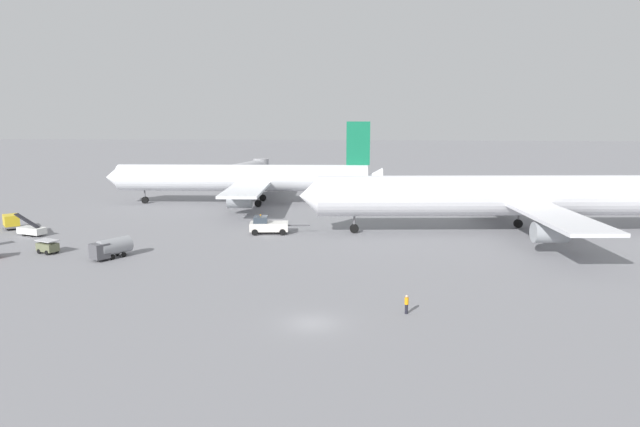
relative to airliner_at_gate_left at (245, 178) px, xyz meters
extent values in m
plane|color=gray|center=(17.27, -62.07, -4.91)|extent=(600.00, 600.00, 0.00)
cylinder|color=white|center=(-0.55, -0.02, 0.10)|extent=(47.42, 6.36, 4.99)
cone|color=white|center=(-25.39, -0.74, 0.10)|extent=(2.93, 4.67, 4.59)
cone|color=white|center=(24.08, 0.70, 0.10)|extent=(3.71, 4.09, 3.99)
cube|color=white|center=(1.81, 0.05, -0.64)|extent=(7.60, 41.33, 0.44)
cube|color=white|center=(21.59, 0.63, 0.60)|extent=(3.58, 13.09, 0.28)
cube|color=#14724C|center=(21.29, 0.62, 6.63)|extent=(4.41, 0.49, 8.07)
cylinder|color=#999EA3|center=(0.48, 11.54, -2.44)|extent=(4.27, 2.72, 2.60)
cylinder|color=#999EA3|center=(1.15, -11.50, -2.44)|extent=(4.27, 2.72, 2.60)
cylinder|color=slate|center=(2.91, -3.32, -3.20)|extent=(0.28, 0.28, 2.12)
cylinder|color=black|center=(2.91, -3.32, -4.26)|extent=(1.32, 0.59, 1.30)
cylinder|color=slate|center=(2.71, 3.48, -3.20)|extent=(0.28, 0.28, 2.12)
cylinder|color=black|center=(2.71, 3.48, -4.26)|extent=(1.32, 0.59, 1.30)
cylinder|color=slate|center=(-19.46, -0.57, -3.20)|extent=(0.28, 0.28, 2.12)
cylinder|color=black|center=(-19.46, -0.57, -4.26)|extent=(1.32, 0.59, 1.30)
cylinder|color=silver|center=(42.19, -23.81, 0.57)|extent=(54.12, 9.89, 5.84)
cone|color=silver|center=(14.16, -25.93, 0.57)|extent=(3.20, 5.57, 5.37)
cube|color=silver|center=(44.87, -23.60, -0.31)|extent=(9.91, 47.13, 0.44)
cylinder|color=#999EA3|center=(42.89, -10.62, -2.11)|extent=(4.38, 2.91, 2.60)
cylinder|color=#999EA3|center=(44.87, -36.74, -2.11)|extent=(4.38, 2.91, 2.60)
cylinder|color=slate|center=(46.13, -26.92, -3.16)|extent=(0.28, 0.28, 2.20)
cylinder|color=black|center=(46.13, -26.92, -4.26)|extent=(1.34, 0.65, 1.30)
cylinder|color=slate|center=(45.61, -20.14, -3.16)|extent=(0.28, 0.28, 2.20)
cylinder|color=black|center=(45.61, -20.14, -4.26)|extent=(1.34, 0.65, 1.30)
cylinder|color=slate|center=(20.72, -25.43, -3.16)|extent=(0.28, 0.28, 2.20)
cylinder|color=black|center=(20.72, -25.43, -4.26)|extent=(1.34, 0.65, 1.30)
cube|color=white|center=(8.38, -26.43, -3.87)|extent=(5.72, 3.33, 1.18)
cube|color=#333D47|center=(7.18, -26.54, -2.83)|extent=(2.17, 2.45, 0.90)
cylinder|color=#4C4C51|center=(12.70, -26.04, -3.75)|extent=(3.21, 0.49, 0.20)
sphere|color=orange|center=(7.18, -26.54, -2.20)|extent=(0.24, 0.24, 0.24)
cylinder|color=black|center=(6.54, -28.03, -4.46)|extent=(0.92, 0.38, 0.90)
cylinder|color=black|center=(6.28, -25.19, -4.46)|extent=(0.92, 0.38, 0.90)
cylinder|color=black|center=(10.47, -27.67, -4.46)|extent=(0.92, 0.38, 0.90)
cylinder|color=black|center=(10.22, -24.84, -4.46)|extent=(0.92, 0.38, 0.90)
cube|color=#666B4C|center=(-17.52, -39.93, -4.11)|extent=(2.99, 2.47, 1.00)
cube|color=#B2B2B7|center=(-17.52, -39.93, -3.26)|extent=(3.14, 2.59, 0.12)
cylinder|color=black|center=(-18.50, -40.24, -4.61)|extent=(0.63, 0.44, 0.60)
cylinder|color=black|center=(-17.90, -38.97, -4.61)|extent=(0.63, 0.44, 0.60)
cylinder|color=black|center=(-17.15, -40.88, -4.61)|extent=(0.63, 0.44, 0.60)
cylinder|color=black|center=(-16.55, -39.62, -4.61)|extent=(0.63, 0.44, 0.60)
cube|color=silver|center=(-25.21, -30.00, -4.16)|extent=(4.37, 3.05, 0.90)
cube|color=black|center=(-25.96, -29.73, -2.81)|extent=(4.22, 2.10, 1.83)
cylinder|color=black|center=(-26.15, -30.41, -4.61)|extent=(0.63, 0.39, 0.60)
cylinder|color=black|center=(-25.67, -29.09, -4.61)|extent=(0.63, 0.39, 0.60)
cylinder|color=black|center=(-24.74, -30.92, -4.61)|extent=(0.63, 0.39, 0.60)
cylinder|color=black|center=(-24.26, -29.60, -4.61)|extent=(0.63, 0.39, 0.60)
cylinder|color=gray|center=(-8.28, -41.48, -3.51)|extent=(3.90, 4.43, 2.00)
cube|color=#4C4C51|center=(-9.41, -43.13, -3.71)|extent=(2.47, 2.48, 1.80)
cylinder|color=black|center=(-8.12, -42.50, -4.61)|extent=(0.50, 0.61, 0.60)
cylinder|color=black|center=(-9.28, -41.71, -4.61)|extent=(0.50, 0.61, 0.60)
cylinder|color=black|center=(-7.28, -41.26, -4.61)|extent=(0.50, 0.61, 0.60)
cylinder|color=black|center=(-8.44, -40.47, -4.61)|extent=(0.50, 0.61, 0.60)
cube|color=slate|center=(-30.86, -25.60, -4.48)|extent=(3.71, 3.87, 0.25)
cube|color=gold|center=(-30.86, -25.60, -3.56)|extent=(3.30, 3.44, 1.60)
cylinder|color=black|center=(-29.85, -25.76, -4.61)|extent=(0.53, 0.59, 0.60)
cylinder|color=black|center=(-30.95, -26.63, -4.61)|extent=(0.53, 0.59, 0.60)
cylinder|color=black|center=(-30.78, -24.58, -4.61)|extent=(0.53, 0.59, 0.60)
cylinder|color=black|center=(-31.88, -25.45, -4.61)|extent=(0.53, 0.59, 0.60)
cylinder|color=black|center=(25.38, -59.23, -4.48)|extent=(0.28, 0.28, 0.86)
cylinder|color=orange|center=(25.38, -59.23, -3.74)|extent=(0.36, 0.36, 0.61)
sphere|color=beige|center=(25.38, -59.23, -3.32)|extent=(0.23, 0.23, 0.23)
cylinder|color=#F24C19|center=(25.43, -58.93, -3.62)|extent=(0.05, 0.05, 0.40)
cylinder|color=#B7B7BC|center=(-5.22, 25.71, -0.91)|extent=(8.27, 18.72, 3.20)
cylinder|color=#99999E|center=(-2.62, 34.63, -0.91)|extent=(3.84, 3.84, 3.52)
cylinder|color=#595960|center=(-2.90, 33.67, -2.91)|extent=(0.70, 0.70, 4.00)
camera|label=1|loc=(20.73, -108.23, 12.75)|focal=32.55mm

